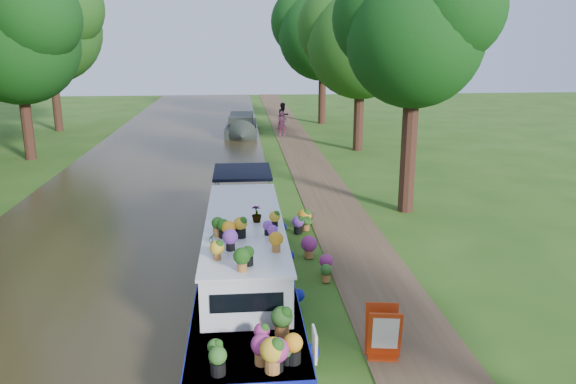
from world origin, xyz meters
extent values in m
plane|color=#294F13|center=(0.00, 0.00, 0.00)|extent=(100.00, 100.00, 0.00)
cube|color=#2E2614|center=(-6.00, 0.00, 0.01)|extent=(10.00, 100.00, 0.02)
cube|color=#503A25|center=(1.20, 0.00, 0.01)|extent=(2.20, 100.00, 0.03)
cube|color=silver|center=(-2.25, -2.59, 0.40)|extent=(2.20, 12.00, 0.75)
cube|color=#0F178D|center=(-2.25, -2.59, 0.71)|extent=(2.24, 12.04, 0.12)
cube|color=silver|center=(-2.25, -3.39, 1.29)|extent=(1.80, 7.00, 1.05)
cube|color=silver|center=(-2.25, -3.39, 1.85)|extent=(1.90, 7.10, 0.06)
cube|color=black|center=(-1.34, -3.39, 1.37)|extent=(0.03, 6.40, 0.38)
cube|color=black|center=(-3.16, -3.39, 1.37)|extent=(0.03, 6.40, 0.38)
cube|color=black|center=(-2.25, 1.71, 1.92)|extent=(1.90, 2.40, 0.10)
cube|color=white|center=(-1.10, -7.99, 1.07)|extent=(0.04, 0.45, 0.55)
imported|color=#194512|center=(-2.94, -5.45, 2.08)|extent=(0.16, 0.23, 0.41)
imported|color=#194512|center=(-1.94, -3.57, 2.10)|extent=(0.27, 0.27, 0.43)
cylinder|color=black|center=(3.80, 3.00, 2.27)|extent=(0.56, 0.56, 4.55)
sphere|color=#0D340E|center=(3.80, 3.00, 6.23)|extent=(4.80, 4.80, 4.80)
sphere|color=#0D340E|center=(4.76, 2.28, 7.19)|extent=(3.60, 3.60, 3.60)
sphere|color=#0D340E|center=(2.96, 3.84, 6.95)|extent=(3.84, 3.84, 3.84)
cylinder|color=black|center=(4.50, 15.00, 1.92)|extent=(0.56, 0.56, 3.85)
sphere|color=#194512|center=(4.50, 15.00, 5.95)|extent=(6.00, 6.00, 6.00)
sphere|color=#194512|center=(5.70, 14.10, 7.15)|extent=(4.50, 4.50, 4.50)
sphere|color=#194512|center=(3.45, 16.05, 6.85)|extent=(4.80, 4.80, 4.80)
cylinder|color=black|center=(4.00, 26.00, 2.10)|extent=(0.56, 0.56, 4.20)
sphere|color=#0D340E|center=(4.00, 26.00, 6.51)|extent=(6.60, 6.60, 6.60)
sphere|color=#0D340E|center=(5.32, 25.01, 7.83)|extent=(4.95, 4.95, 4.95)
sphere|color=#0D340E|center=(2.85, 27.16, 7.50)|extent=(5.28, 5.28, 5.28)
cylinder|color=black|center=(-13.50, 14.00, 1.92)|extent=(0.56, 0.56, 3.85)
sphere|color=#0D340E|center=(-13.50, 14.00, 6.02)|extent=(6.20, 6.20, 6.20)
sphere|color=#0D340E|center=(-12.26, 13.07, 7.26)|extent=(4.65, 4.65, 4.65)
sphere|color=#0D340E|center=(-14.59, 15.09, 6.95)|extent=(4.96, 4.96, 4.96)
cylinder|color=black|center=(-15.00, 24.00, 2.19)|extent=(0.56, 0.56, 4.38)
sphere|color=#194512|center=(-15.00, 24.00, 6.82)|extent=(7.00, 7.00, 7.00)
sphere|color=#194512|center=(-13.60, 22.95, 8.23)|extent=(5.25, 5.25, 5.25)
sphere|color=#194512|center=(-16.23, 25.23, 7.88)|extent=(5.60, 5.60, 5.60)
cube|color=black|center=(-2.18, 21.95, 0.33)|extent=(2.23, 6.20, 0.61)
cube|color=black|center=(-2.18, 21.44, 0.99)|extent=(1.70, 3.64, 0.71)
cube|color=#B4300C|center=(0.45, -6.77, 0.05)|extent=(0.65, 0.56, 0.03)
cube|color=#B4300C|center=(0.45, -6.90, 0.56)|extent=(0.69, 0.36, 1.05)
cube|color=#B4300C|center=(0.45, -6.65, 0.56)|extent=(0.69, 0.36, 1.05)
cube|color=white|center=(0.45, -6.94, 0.61)|extent=(0.53, 0.25, 0.73)
imported|color=#DB5A72|center=(0.50, 20.01, 0.86)|extent=(0.65, 0.47, 1.66)
imported|color=black|center=(0.83, 23.30, 0.96)|extent=(1.15, 1.10, 1.87)
imported|color=#315A1B|center=(0.05, 1.78, 0.23)|extent=(0.47, 0.42, 0.46)
camera|label=1|loc=(-2.31, -16.63, 6.17)|focal=35.00mm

